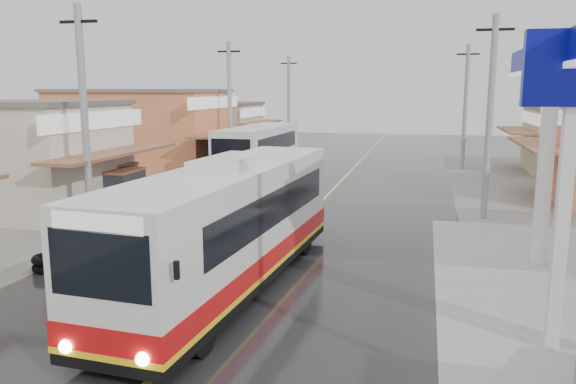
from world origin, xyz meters
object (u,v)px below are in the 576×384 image
(second_bus, at_px, (259,151))
(tricycle_far, at_px, (109,181))
(cyclist, at_px, (194,219))
(tricycle_near, at_px, (121,186))
(coach_bus, at_px, (231,225))
(tyre_stack, at_px, (49,263))

(second_bus, relative_size, tricycle_far, 3.36)
(cyclist, xyz_separation_m, tricycle_near, (-5.17, 4.05, 0.26))
(coach_bus, bearing_deg, second_bus, 108.44)
(cyclist, distance_m, tricycle_near, 6.57)
(tricycle_near, bearing_deg, second_bus, 70.71)
(coach_bus, distance_m, tricycle_near, 11.57)
(cyclist, relative_size, tricycle_far, 0.81)
(tricycle_near, distance_m, tyre_stack, 8.72)
(coach_bus, height_order, cyclist, coach_bus)
(cyclist, height_order, tricycle_near, cyclist)
(coach_bus, relative_size, tyre_stack, 12.05)
(coach_bus, xyz_separation_m, tricycle_near, (-8.04, 8.30, -0.67))
(cyclist, bearing_deg, tricycle_far, 154.56)
(second_bus, bearing_deg, tricycle_near, -107.46)
(coach_bus, distance_m, cyclist, 5.21)
(cyclist, xyz_separation_m, tricycle_far, (-6.10, 4.63, 0.35))
(coach_bus, distance_m, tyre_stack, 5.73)
(second_bus, distance_m, tricycle_near, 10.34)
(second_bus, bearing_deg, tyre_stack, -91.30)
(cyclist, bearing_deg, second_bus, 109.34)
(cyclist, relative_size, tricycle_near, 0.98)
(cyclist, bearing_deg, coach_bus, -44.19)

